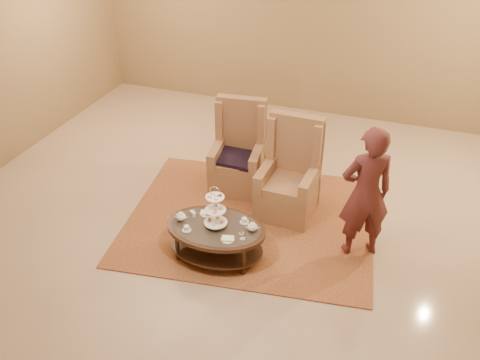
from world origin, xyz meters
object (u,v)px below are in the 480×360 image
at_px(tea_table, 216,232).
at_px(armchair_right, 290,182).
at_px(armchair_left, 238,159).
at_px(person, 366,194).

bearing_deg(tea_table, armchair_right, 64.05).
height_order(tea_table, armchair_left, armchair_left).
relative_size(armchair_left, person, 0.77).
bearing_deg(tea_table, armchair_left, 98.73).
bearing_deg(armchair_right, armchair_left, 159.19).
xyz_separation_m(tea_table, person, (1.57, 0.65, 0.47)).
height_order(armchair_left, armchair_right, armchair_right).
bearing_deg(armchair_right, tea_table, -112.47).
height_order(armchair_left, person, person).
relative_size(tea_table, armchair_right, 0.91).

